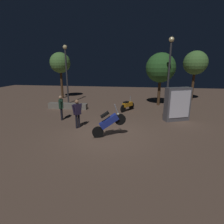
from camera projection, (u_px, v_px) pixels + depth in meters
ground_plane at (108, 135)px, 8.97m from camera, size 40.00×40.00×0.00m
motorcycle_blue_foreground at (109, 122)px, 8.55m from camera, size 1.60×0.64×1.63m
motorcycle_orange_parked_left at (127, 105)px, 13.54m from camera, size 0.97×1.46×1.11m
person_rider_beside at (77, 111)px, 9.73m from camera, size 0.46×0.59×1.62m
person_bystander_far at (61, 106)px, 11.18m from camera, size 0.34×0.65×1.58m
streetlamp_near at (169, 66)px, 12.50m from camera, size 0.36×0.36×5.28m
streetlamp_far at (66, 67)px, 15.49m from camera, size 0.36×0.36×5.07m
tree_left_bg at (195, 63)px, 16.83m from camera, size 2.23×2.23×4.73m
tree_center_bg at (60, 63)px, 18.03m from camera, size 2.06×2.06×4.67m
tree_right_bg at (161, 68)px, 14.77m from camera, size 2.45×2.45×4.42m
kiosk_billboard at (177, 104)px, 11.04m from camera, size 1.67×1.07×2.10m
planter_wall_low at (68, 106)px, 14.25m from camera, size 3.16×0.50×0.45m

